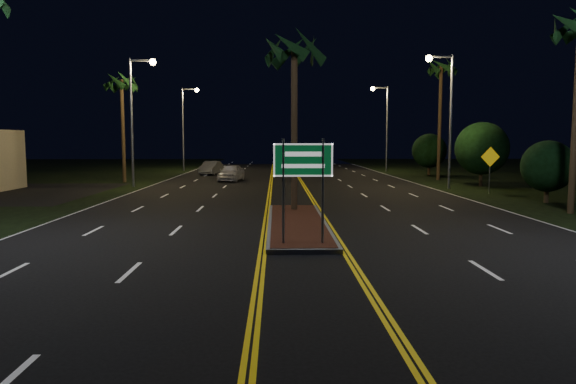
{
  "coord_description": "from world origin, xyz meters",
  "views": [
    {
      "loc": [
        -0.82,
        -12.67,
        3.28
      ],
      "look_at": [
        -0.5,
        1.1,
        1.9
      ],
      "focal_mm": 32.0,
      "sensor_mm": 36.0,
      "label": 1
    }
  ],
  "objects_px": {
    "streetlight_left_mid": "(137,107)",
    "palm_median": "(294,50)",
    "palm_left_far": "(121,83)",
    "palm_right_far": "(441,69)",
    "streetlight_left_far": "(186,119)",
    "car_far": "(211,167)",
    "highway_sign": "(303,170)",
    "median_island": "(297,223)",
    "warning_sign": "(490,163)",
    "streetlight_right_far": "(384,118)",
    "car_near": "(231,171)",
    "shrub_mid": "(482,148)",
    "shrub_near": "(548,166)",
    "streetlight_right_mid": "(446,105)",
    "shrub_far": "(429,151)"
  },
  "relations": [
    {
      "from": "median_island",
      "to": "shrub_mid",
      "type": "bearing_deg",
      "value": 50.53
    },
    {
      "from": "streetlight_left_mid",
      "to": "streetlight_left_far",
      "type": "distance_m",
      "value": 20.0
    },
    {
      "from": "shrub_near",
      "to": "shrub_mid",
      "type": "bearing_deg",
      "value": 87.14
    },
    {
      "from": "palm_left_far",
      "to": "palm_right_far",
      "type": "xyz_separation_m",
      "value": [
        25.6,
        2.0,
        1.4
      ]
    },
    {
      "from": "streetlight_right_mid",
      "to": "streetlight_right_far",
      "type": "xyz_separation_m",
      "value": [
        0.0,
        20.0,
        0.0
      ]
    },
    {
      "from": "warning_sign",
      "to": "shrub_far",
      "type": "bearing_deg",
      "value": 78.98
    },
    {
      "from": "shrub_far",
      "to": "car_far",
      "type": "relative_size",
      "value": 0.87
    },
    {
      "from": "streetlight_left_far",
      "to": "shrub_near",
      "type": "height_order",
      "value": "streetlight_left_far"
    },
    {
      "from": "streetlight_right_far",
      "to": "palm_left_far",
      "type": "distance_m",
      "value": 27.36
    },
    {
      "from": "median_island",
      "to": "palm_left_far",
      "type": "height_order",
      "value": "palm_left_far"
    },
    {
      "from": "streetlight_right_mid",
      "to": "warning_sign",
      "type": "distance_m",
      "value": 5.35
    },
    {
      "from": "streetlight_left_mid",
      "to": "warning_sign",
      "type": "xyz_separation_m",
      "value": [
        22.97,
        -5.42,
        -3.73
      ]
    },
    {
      "from": "palm_median",
      "to": "shrub_near",
      "type": "bearing_deg",
      "value": 14.53
    },
    {
      "from": "palm_left_far",
      "to": "car_near",
      "type": "relative_size",
      "value": 1.85
    },
    {
      "from": "streetlight_right_far",
      "to": "warning_sign",
      "type": "xyz_separation_m",
      "value": [
        1.75,
        -23.42,
        -3.73
      ]
    },
    {
      "from": "warning_sign",
      "to": "streetlight_right_mid",
      "type": "bearing_deg",
      "value": 110.78
    },
    {
      "from": "palm_right_far",
      "to": "car_far",
      "type": "relative_size",
      "value": 2.27
    },
    {
      "from": "car_near",
      "to": "car_far",
      "type": "distance_m",
      "value": 8.48
    },
    {
      "from": "median_island",
      "to": "shrub_near",
      "type": "xyz_separation_m",
      "value": [
        13.5,
        7.0,
        1.86
      ]
    },
    {
      "from": "median_island",
      "to": "shrub_near",
      "type": "height_order",
      "value": "shrub_near"
    },
    {
      "from": "palm_right_far",
      "to": "streetlight_right_mid",
      "type": "bearing_deg",
      "value": -105.29
    },
    {
      "from": "car_near",
      "to": "shrub_far",
      "type": "bearing_deg",
      "value": 29.11
    },
    {
      "from": "palm_median",
      "to": "palm_right_far",
      "type": "bearing_deg",
      "value": 56.72
    },
    {
      "from": "palm_median",
      "to": "palm_left_far",
      "type": "xyz_separation_m",
      "value": [
        -12.8,
        17.5,
        0.47
      ]
    },
    {
      "from": "shrub_mid",
      "to": "streetlight_right_far",
      "type": "bearing_deg",
      "value": 100.66
    },
    {
      "from": "median_island",
      "to": "shrub_far",
      "type": "xyz_separation_m",
      "value": [
        13.8,
        29.0,
        2.25
      ]
    },
    {
      "from": "warning_sign",
      "to": "streetlight_left_mid",
      "type": "bearing_deg",
      "value": 160.45
    },
    {
      "from": "streetlight_left_far",
      "to": "car_far",
      "type": "bearing_deg",
      "value": -62.26
    },
    {
      "from": "median_island",
      "to": "warning_sign",
      "type": "height_order",
      "value": "warning_sign"
    },
    {
      "from": "palm_left_far",
      "to": "palm_right_far",
      "type": "height_order",
      "value": "palm_right_far"
    },
    {
      "from": "shrub_mid",
      "to": "car_near",
      "type": "distance_m",
      "value": 19.36
    },
    {
      "from": "highway_sign",
      "to": "car_far",
      "type": "distance_m",
      "value": 35.39
    },
    {
      "from": "palm_right_far",
      "to": "shrub_near",
      "type": "bearing_deg",
      "value": -87.49
    },
    {
      "from": "car_near",
      "to": "warning_sign",
      "type": "height_order",
      "value": "warning_sign"
    },
    {
      "from": "palm_median",
      "to": "palm_left_far",
      "type": "bearing_deg",
      "value": 126.18
    },
    {
      "from": "streetlight_right_far",
      "to": "car_far",
      "type": "relative_size",
      "value": 1.99
    },
    {
      "from": "car_near",
      "to": "car_far",
      "type": "bearing_deg",
      "value": 117.45
    },
    {
      "from": "median_island",
      "to": "palm_median",
      "type": "relative_size",
      "value": 1.23
    },
    {
      "from": "streetlight_right_far",
      "to": "shrub_near",
      "type": "relative_size",
      "value": 2.73
    },
    {
      "from": "streetlight_left_mid",
      "to": "palm_median",
      "type": "bearing_deg",
      "value": -51.83
    },
    {
      "from": "palm_median",
      "to": "shrub_near",
      "type": "relative_size",
      "value": 2.52
    },
    {
      "from": "streetlight_right_far",
      "to": "palm_right_far",
      "type": "bearing_deg",
      "value": -79.67
    },
    {
      "from": "palm_left_far",
      "to": "car_far",
      "type": "bearing_deg",
      "value": 59.06
    },
    {
      "from": "highway_sign",
      "to": "warning_sign",
      "type": "bearing_deg",
      "value": 51.94
    },
    {
      "from": "car_far",
      "to": "shrub_near",
      "type": "bearing_deg",
      "value": -38.71
    },
    {
      "from": "palm_right_far",
      "to": "car_near",
      "type": "bearing_deg",
      "value": -177.91
    },
    {
      "from": "median_island",
      "to": "palm_right_far",
      "type": "relative_size",
      "value": 1.0
    },
    {
      "from": "shrub_mid",
      "to": "car_far",
      "type": "height_order",
      "value": "shrub_mid"
    },
    {
      "from": "streetlight_left_far",
      "to": "highway_sign",
      "type": "bearing_deg",
      "value": -75.56
    },
    {
      "from": "car_far",
      "to": "car_near",
      "type": "bearing_deg",
      "value": -61.85
    }
  ]
}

